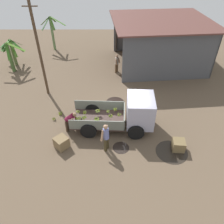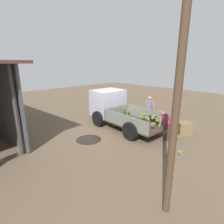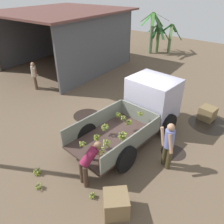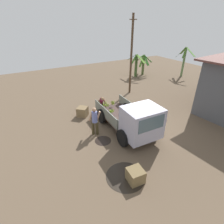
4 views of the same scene
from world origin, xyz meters
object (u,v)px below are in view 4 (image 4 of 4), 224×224
wooden_crate_1 (135,175)px  banana_bunch_on_ground_2 (105,102)px  cargo_truck (136,121)px  banana_bunch_on_ground_1 (113,102)px  wooden_crate_0 (83,112)px  utility_pole (131,56)px  person_foreground_visitor (95,120)px  banana_bunch_on_ground_0 (93,111)px  person_worker_loading (101,103)px  person_bystander_near_shed (204,95)px

wooden_crate_1 → banana_bunch_on_ground_2: bearing=161.4°
cargo_truck → banana_bunch_on_ground_1: bearing=168.0°
banana_bunch_on_ground_1 → wooden_crate_0: (0.63, -2.83, 0.20)m
utility_pole → person_foreground_visitor: (4.45, -5.56, -2.32)m
utility_pole → wooden_crate_0: utility_pole is taller
person_foreground_visitor → banana_bunch_on_ground_0: (-2.54, 0.99, -0.87)m
person_worker_loading → banana_bunch_on_ground_0: person_worker_loading is taller
person_bystander_near_shed → wooden_crate_0: size_ratio=2.40×
person_worker_loading → banana_bunch_on_ground_0: 0.97m
banana_bunch_on_ground_0 → person_bystander_near_shed: bearing=67.5°
person_worker_loading → banana_bunch_on_ground_2: size_ratio=5.73×
cargo_truck → wooden_crate_1: 3.15m
cargo_truck → utility_pole: utility_pole is taller
utility_pole → banana_bunch_on_ground_1: 4.30m
wooden_crate_0 → person_bystander_near_shed: bearing=70.0°
utility_pole → banana_bunch_on_ground_1: bearing=-61.7°
banana_bunch_on_ground_0 → banana_bunch_on_ground_1: (-0.53, 2.01, 0.02)m
cargo_truck → wooden_crate_1: cargo_truck is taller
wooden_crate_0 → wooden_crate_1: (6.35, -0.15, -0.03)m
banana_bunch_on_ground_1 → utility_pole: bearing=118.3°
wooden_crate_1 → wooden_crate_0: bearing=178.6°
banana_bunch_on_ground_0 → wooden_crate_1: size_ratio=0.33×
cargo_truck → person_worker_loading: bearing=-172.2°
banana_bunch_on_ground_1 → person_foreground_visitor: bearing=-44.3°
banana_bunch_on_ground_0 → wooden_crate_1: bearing=-8.6°
banana_bunch_on_ground_0 → banana_bunch_on_ground_1: bearing=104.8°
person_foreground_visitor → wooden_crate_0: size_ratio=2.62×
cargo_truck → person_worker_loading: 3.62m
person_bystander_near_shed → person_worker_loading: bearing=-76.2°
utility_pole → person_bystander_near_shed: 6.58m
person_bystander_near_shed → banana_bunch_on_ground_1: 7.02m
banana_bunch_on_ground_0 → wooden_crate_0: bearing=-83.2°
banana_bunch_on_ground_0 → utility_pole: bearing=112.7°
banana_bunch_on_ground_1 → wooden_crate_0: size_ratio=0.42×
utility_pole → person_worker_loading: utility_pole is taller
person_foreground_visitor → wooden_crate_0: person_foreground_visitor is taller
utility_pole → wooden_crate_1: utility_pole is taller
person_foreground_visitor → utility_pole: bearing=-25.4°
wooden_crate_1 → banana_bunch_on_ground_1: bearing=156.8°
utility_pole → wooden_crate_1: 10.47m
cargo_truck → person_foreground_visitor: (-1.47, -1.82, -0.15)m
banana_bunch_on_ground_1 → wooden_crate_0: 2.91m
person_worker_loading → wooden_crate_0: person_worker_loading is taller
person_bystander_near_shed → banana_bunch_on_ground_2: bearing=-87.7°
person_bystander_near_shed → banana_bunch_on_ground_2: 7.63m
wooden_crate_0 → wooden_crate_1: size_ratio=1.03×
utility_pole → person_bystander_near_shed: utility_pole is taller
cargo_truck → banana_bunch_on_ground_0: cargo_truck is taller
banana_bunch_on_ground_1 → wooden_crate_1: 7.59m
person_worker_loading → wooden_crate_0: size_ratio=2.10×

